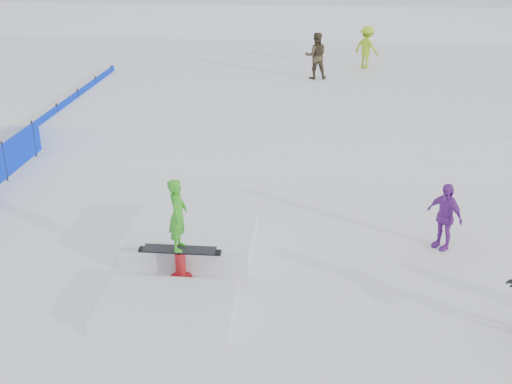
# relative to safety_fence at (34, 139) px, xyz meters

# --- Properties ---
(ground) EXTENTS (120.00, 120.00, 0.00)m
(ground) POSITION_rel_safety_fence_xyz_m (6.50, -6.60, -0.55)
(ground) COLOR white
(snow_berm) EXTENTS (60.00, 14.00, 2.40)m
(snow_berm) POSITION_rel_safety_fence_xyz_m (6.50, 23.40, 0.65)
(snow_berm) COLOR white
(snow_berm) RESTS_ON ground
(snow_midrise) EXTENTS (50.00, 18.00, 0.80)m
(snow_midrise) POSITION_rel_safety_fence_xyz_m (6.50, 9.40, -0.15)
(snow_midrise) COLOR white
(snow_midrise) RESTS_ON ground
(safety_fence) EXTENTS (0.05, 16.00, 1.10)m
(safety_fence) POSITION_rel_safety_fence_xyz_m (0.00, 0.00, 0.00)
(safety_fence) COLOR #052BDD
(safety_fence) RESTS_ON ground
(walker_olive) EXTENTS (0.94, 0.78, 1.75)m
(walker_olive) POSITION_rel_safety_fence_xyz_m (8.15, 7.39, 1.13)
(walker_olive) COLOR #413624
(walker_olive) RESTS_ON snow_midrise
(walker_ygreen) EXTENTS (1.26, 1.17, 1.70)m
(walker_ygreen) POSITION_rel_safety_fence_xyz_m (10.20, 9.43, 1.10)
(walker_ygreen) COLOR #9ECE1C
(walker_ygreen) RESTS_ON snow_midrise
(spectator_purple) EXTENTS (0.85, 0.88, 1.48)m
(spectator_purple) POSITION_rel_safety_fence_xyz_m (11.00, -4.67, 0.19)
(spectator_purple) COLOR purple
(spectator_purple) RESTS_ON ground
(jib_rail_feature) EXTENTS (2.60, 4.40, 2.11)m
(jib_rail_feature) POSITION_rel_safety_fence_xyz_m (5.71, -5.94, -0.25)
(jib_rail_feature) COLOR white
(jib_rail_feature) RESTS_ON ground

